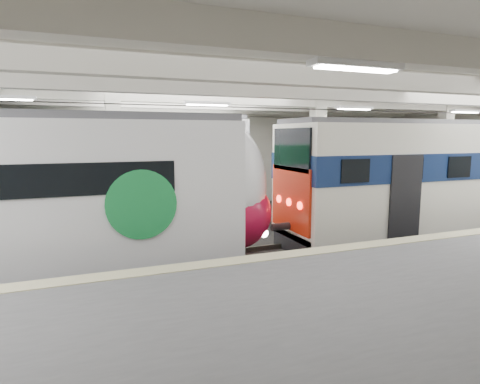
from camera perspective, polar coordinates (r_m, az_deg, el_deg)
name	(u,v)px	position (r m, az deg, el deg)	size (l,w,h in m)	color
station_hall	(250,160)	(10.39, 1.42, 4.60)	(36.00, 24.00, 5.75)	black
modern_emu	(44,201)	(11.47, -26.12, -1.20)	(13.80, 2.85, 4.45)	white
older_rer	(444,177)	(17.12, 27.04, 1.95)	(13.34, 2.94, 4.40)	white
far_train	(56,173)	(16.90, -24.75, 2.44)	(14.89, 3.09, 4.71)	white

